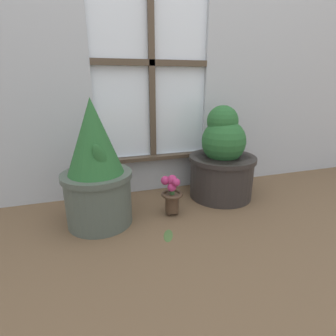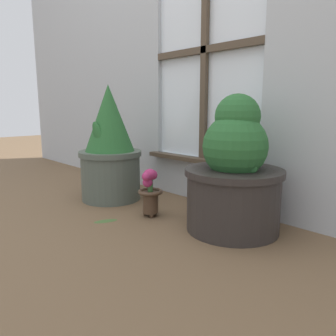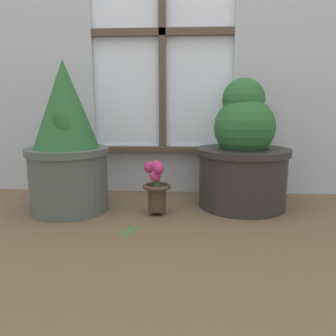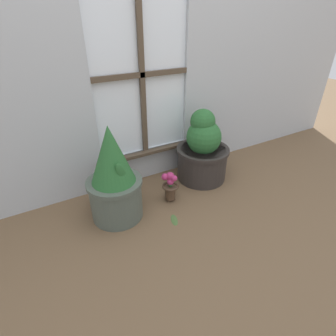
{
  "view_description": "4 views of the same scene",
  "coord_description": "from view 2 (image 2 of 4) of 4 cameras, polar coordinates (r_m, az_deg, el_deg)",
  "views": [
    {
      "loc": [
        -0.41,
        -1.08,
        0.72
      ],
      "look_at": [
        0.0,
        0.23,
        0.26
      ],
      "focal_mm": 28.0,
      "sensor_mm": 36.0,
      "label": 1
    },
    {
      "loc": [
        1.18,
        -0.81,
        0.52
      ],
      "look_at": [
        0.05,
        0.24,
        0.23
      ],
      "focal_mm": 35.0,
      "sensor_mm": 36.0,
      "label": 2
    },
    {
      "loc": [
        0.13,
        -1.17,
        0.46
      ],
      "look_at": [
        0.05,
        0.2,
        0.19
      ],
      "focal_mm": 35.0,
      "sensor_mm": 36.0,
      "label": 3
    },
    {
      "loc": [
        -0.77,
        -1.16,
        1.18
      ],
      "look_at": [
        0.02,
        0.23,
        0.23
      ],
      "focal_mm": 28.0,
      "sensor_mm": 36.0,
      "label": 4
    }
  ],
  "objects": [
    {
      "name": "potted_plant_left",
      "position": [
        1.87,
        -10.07,
        3.28
      ],
      "size": [
        0.35,
        0.35,
        0.65
      ],
      "color": "#4C564C",
      "rests_on": "ground_plane"
    },
    {
      "name": "flower_vase",
      "position": [
        1.58,
        -3.16,
        -3.89
      ],
      "size": [
        0.12,
        0.12,
        0.23
      ],
      "color": "#473323",
      "rests_on": "ground_plane"
    },
    {
      "name": "fallen_leaf",
      "position": [
        1.57,
        -10.81,
        -8.95
      ],
      "size": [
        0.08,
        0.12,
        0.01
      ],
      "color": "#476633",
      "rests_on": "ground_plane"
    },
    {
      "name": "ground_plane",
      "position": [
        1.52,
        -8.09,
        -9.62
      ],
      "size": [
        10.0,
        10.0,
        0.0
      ],
      "primitive_type": "plane",
      "color": "brown"
    },
    {
      "name": "potted_plant_right",
      "position": [
        1.4,
        11.42,
        -1.35
      ],
      "size": [
        0.41,
        0.41,
        0.58
      ],
      "color": "#2D2826",
      "rests_on": "ground_plane"
    }
  ]
}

